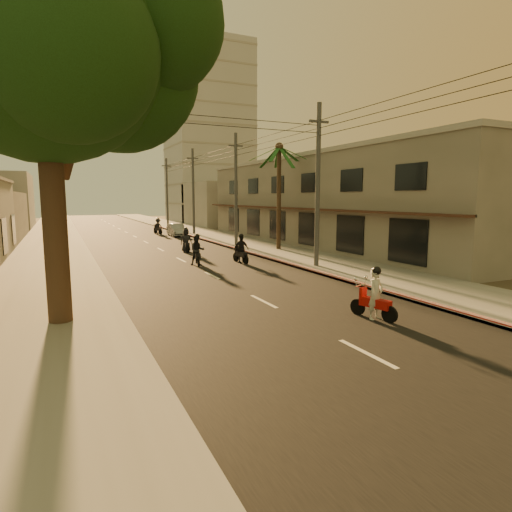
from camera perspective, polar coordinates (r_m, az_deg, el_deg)
The scene contains 17 objects.
ground at distance 14.58m, azimuth 4.46°, elevation -7.83°, with size 160.00×160.00×0.00m, color #383023.
road at distance 33.20m, azimuth -12.61°, elevation 0.84°, with size 10.00×140.00×0.02m, color black.
sidewalk_right at distance 35.51m, azimuth -0.70°, elevation 1.55°, with size 5.00×140.00×0.12m, color slate.
sidewalk_left at distance 32.48m, azimuth -25.65°, elevation 0.20°, with size 5.00×140.00×0.12m, color slate.
curb_stripe at distance 30.00m, azimuth -1.00°, elevation 0.48°, with size 0.20×60.00×0.20m, color red.
shophouse_row at distance 36.73m, azimuth 9.90°, elevation 7.26°, with size 8.80×34.20×7.30m.
distant_tower at distance 72.68m, azimuth -6.39°, elevation 15.72°, with size 12.10×12.10×28.00m.
broadleaf_tree at distance 15.09m, azimuth -24.92°, elevation 24.67°, with size 9.60×8.70×12.10m.
palm_tree at distance 32.09m, azimuth 3.11°, elevation 13.56°, with size 5.00×5.00×8.20m.
utility_poles at distance 34.89m, azimuth -2.72°, elevation 12.08°, with size 1.20×48.26×9.00m.
filler_right at distance 60.94m, azimuth -4.74°, elevation 6.90°, with size 8.00×14.00×6.00m, color #A8A298.
scooter_red at distance 14.37m, azimuth 15.60°, elevation -5.14°, with size 0.87×1.74×1.75m.
scooter_mid_a at distance 25.19m, azimuth -7.84°, elevation 0.68°, with size 1.10×1.85×1.84m.
scooter_mid_b at distance 25.69m, azimuth -2.01°, elevation 0.82°, with size 1.07×1.82×1.79m.
scooter_far_a at distance 31.34m, azimuth -9.31°, elevation 1.99°, with size 0.91×1.84×1.80m.
scooter_far_b at distance 47.50m, azimuth -12.93°, elevation 3.85°, with size 1.40×1.77×1.78m.
parked_car at distance 44.36m, azimuth -10.53°, elevation 3.42°, with size 1.44×3.90×1.27m, color gray.
Camera 1 is at (-6.88, -12.24, 3.92)m, focal length 30.00 mm.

